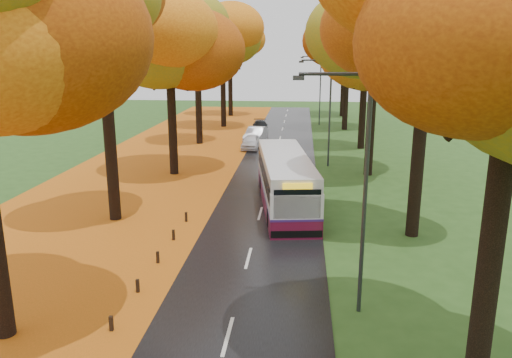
# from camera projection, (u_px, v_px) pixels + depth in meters

# --- Properties ---
(road) EXTENTS (6.50, 90.00, 0.04)m
(road) POSITION_uv_depth(u_px,v_px,m) (269.00, 181.00, 33.72)
(road) COLOR black
(road) RESTS_ON ground
(centre_line) EXTENTS (0.12, 90.00, 0.01)m
(centre_line) POSITION_uv_depth(u_px,v_px,m) (269.00, 181.00, 33.72)
(centre_line) COLOR silver
(centre_line) RESTS_ON road
(leaf_verge) EXTENTS (12.00, 90.00, 0.02)m
(leaf_verge) POSITION_uv_depth(u_px,v_px,m) (139.00, 178.00, 34.52)
(leaf_verge) COLOR #934F0D
(leaf_verge) RESTS_ON ground
(leaf_drift) EXTENTS (0.90, 90.00, 0.01)m
(leaf_drift) POSITION_uv_depth(u_px,v_px,m) (224.00, 180.00, 33.99)
(leaf_drift) COLOR #D56315
(leaf_drift) RESTS_ON road
(trees_left) EXTENTS (9.20, 74.00, 13.88)m
(trees_left) POSITION_uv_depth(u_px,v_px,m) (167.00, 36.00, 33.97)
(trees_left) COLOR black
(trees_left) RESTS_ON ground
(trees_right) EXTENTS (9.30, 74.20, 13.96)m
(trees_right) POSITION_uv_depth(u_px,v_px,m) (382.00, 33.00, 32.51)
(trees_right) COLOR black
(trees_right) RESTS_ON ground
(bollard_row) EXTENTS (0.11, 23.51, 0.52)m
(bollard_row) POSITION_uv_depth(u_px,v_px,m) (95.00, 347.00, 14.42)
(bollard_row) COLOR black
(bollard_row) RESTS_ON ground
(streetlamp_near) EXTENTS (2.45, 0.18, 8.00)m
(streetlamp_near) POSITION_uv_depth(u_px,v_px,m) (358.00, 177.00, 15.81)
(streetlamp_near) COLOR #333538
(streetlamp_near) RESTS_ON ground
(streetlamp_mid) EXTENTS (2.45, 0.18, 8.00)m
(streetlamp_mid) POSITION_uv_depth(u_px,v_px,m) (327.00, 104.00, 37.02)
(streetlamp_mid) COLOR #333538
(streetlamp_mid) RESTS_ON ground
(streetlamp_far) EXTENTS (2.45, 0.18, 8.00)m
(streetlamp_far) POSITION_uv_depth(u_px,v_px,m) (318.00, 85.00, 58.23)
(streetlamp_far) COLOR #333538
(streetlamp_far) RESTS_ON ground
(bus) EXTENTS (3.95, 11.13, 2.87)m
(bus) POSITION_uv_depth(u_px,v_px,m) (285.00, 180.00, 28.06)
(bus) COLOR #590D26
(bus) RESTS_ON road
(car_white) EXTENTS (1.64, 3.72, 1.25)m
(car_white) POSITION_uv_depth(u_px,v_px,m) (251.00, 142.00, 44.53)
(car_white) COLOR white
(car_white) RESTS_ON road
(car_silver) EXTENTS (2.12, 4.65, 1.48)m
(car_silver) POSITION_uv_depth(u_px,v_px,m) (256.00, 135.00, 47.51)
(car_silver) COLOR #929499
(car_silver) RESTS_ON road
(car_dark) EXTENTS (2.07, 4.17, 1.16)m
(car_dark) POSITION_uv_depth(u_px,v_px,m) (260.00, 126.00, 54.13)
(car_dark) COLOR black
(car_dark) RESTS_ON road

